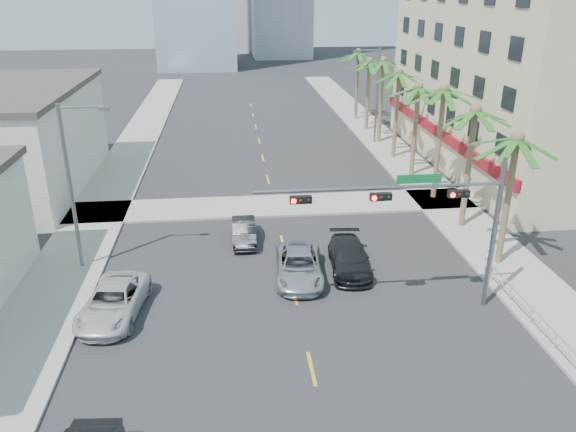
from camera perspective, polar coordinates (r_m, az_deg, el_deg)
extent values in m
cube|color=gray|center=(40.08, 16.20, 0.65)|extent=(4.00, 120.00, 0.15)
cube|color=gray|center=(38.29, -19.34, -0.78)|extent=(4.00, 120.00, 0.15)
cube|color=gray|center=(39.17, -1.41, 1.06)|extent=(80.00, 4.00, 0.15)
cube|color=beige|center=(51.34, 23.64, 12.96)|extent=(15.00, 28.00, 15.00)
cube|color=maroon|center=(48.95, 14.96, 8.27)|extent=(0.30, 28.00, 0.80)
cube|color=beige|center=(46.74, -26.89, 6.71)|extent=(11.00, 18.00, 7.20)
cylinder|color=slate|center=(27.52, 20.15, -2.00)|extent=(0.24, 0.24, 7.20)
cylinder|color=slate|center=(24.65, 9.37, 2.84)|extent=(11.00, 0.16, 0.16)
cube|color=#0C662D|center=(25.03, 13.18, 3.70)|extent=(2.00, 0.05, 0.40)
cube|color=black|center=(25.76, 16.94, 2.19)|extent=(0.95, 0.28, 0.32)
sphere|color=#FF0C05|center=(25.50, 16.41, 2.04)|extent=(0.22, 0.22, 0.22)
cube|color=black|center=(24.63, 9.41, 1.96)|extent=(0.95, 0.28, 0.32)
sphere|color=#FF0C05|center=(24.40, 8.78, 1.80)|extent=(0.22, 0.22, 0.22)
cube|color=black|center=(23.95, 1.30, 1.67)|extent=(0.95, 0.28, 0.32)
sphere|color=#FF0C05|center=(23.77, 0.58, 1.51)|extent=(0.22, 0.22, 0.22)
cylinder|color=brown|center=(31.95, 21.36, 1.19)|extent=(0.36, 0.36, 7.20)
cylinder|color=brown|center=(36.31, 17.82, 4.42)|extent=(0.36, 0.36, 7.56)
cylinder|color=brown|center=(40.86, 15.04, 6.94)|extent=(0.36, 0.36, 7.92)
cylinder|color=brown|center=(45.68, 12.75, 8.28)|extent=(0.36, 0.36, 7.20)
cylinder|color=brown|center=(50.46, 10.93, 9.94)|extent=(0.36, 0.36, 7.56)
cylinder|color=brown|center=(55.32, 9.41, 11.31)|extent=(0.36, 0.36, 7.92)
cylinder|color=brown|center=(60.33, 8.10, 11.95)|extent=(0.36, 0.36, 7.20)
cylinder|color=brown|center=(65.28, 7.01, 12.95)|extent=(0.36, 0.36, 7.56)
cylinder|color=slate|center=(31.14, -21.20, 2.44)|extent=(0.20, 0.20, 9.00)
cylinder|color=slate|center=(29.77, -20.29, 10.35)|extent=(2.20, 0.12, 0.12)
cube|color=slate|center=(29.55, -18.16, 10.33)|extent=(0.50, 0.25, 0.18)
cylinder|color=slate|center=(55.12, 9.03, 11.87)|extent=(0.20, 0.20, 9.00)
cylinder|color=slate|center=(54.24, 8.15, 16.34)|extent=(2.20, 0.12, 0.12)
cube|color=slate|center=(54.00, 6.96, 16.27)|extent=(0.50, 0.25, 0.18)
cylinder|color=silver|center=(27.92, 23.49, -9.24)|extent=(0.08, 8.00, 0.08)
cylinder|color=silver|center=(27.75, 23.60, -8.62)|extent=(0.08, 8.00, 0.08)
cylinder|color=silver|center=(26.52, 25.52, -11.50)|extent=(0.08, 0.08, 1.00)
cylinder|color=silver|center=(27.94, 23.47, -9.33)|extent=(0.08, 0.08, 1.00)
cylinder|color=silver|center=(29.43, 21.65, -7.36)|extent=(0.08, 0.08, 1.00)
cylinder|color=silver|center=(30.98, 20.02, -5.58)|extent=(0.08, 0.08, 1.00)
imported|color=silver|center=(27.52, -17.31, -8.31)|extent=(3.10, 5.59, 1.48)
imported|color=black|center=(33.73, -4.50, -1.59)|extent=(1.38, 3.95, 1.30)
imported|color=silver|center=(29.48, 1.13, -5.09)|extent=(2.82, 5.36, 1.44)
imported|color=black|center=(30.51, 6.23, -4.22)|extent=(2.42, 5.12, 1.44)
imported|color=white|center=(31.33, 19.61, -4.32)|extent=(0.67, 0.66, 1.56)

